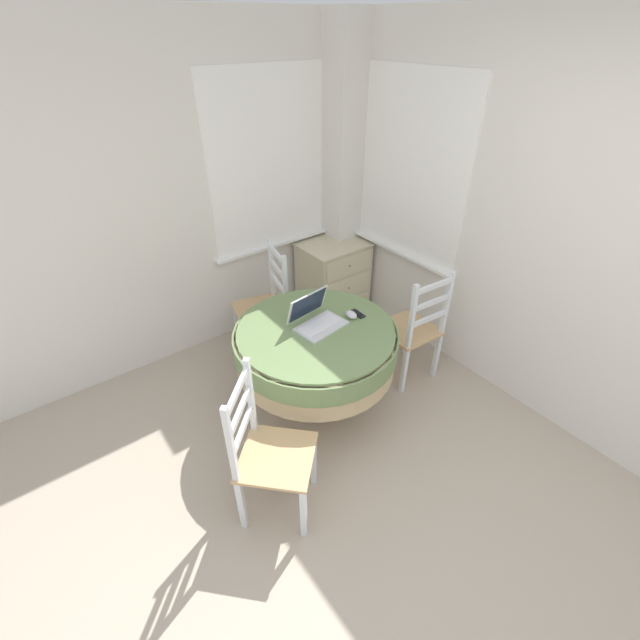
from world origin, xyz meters
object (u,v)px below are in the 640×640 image
computer_mouse (351,315)px  dining_chair_camera_near (268,453)px  cell_phone (358,314)px  dining_chair_near_back_window (265,306)px  laptop (316,319)px  corner_cabinet (333,277)px  round_dining_table (316,346)px  dining_chair_near_right_window (413,330)px

computer_mouse → dining_chair_camera_near: 1.11m
cell_phone → dining_chair_near_back_window: (-0.27, 0.86, -0.28)m
dining_chair_camera_near → laptop: bearing=35.8°
dining_chair_near_back_window → corner_cabinet: size_ratio=1.34×
dining_chair_near_back_window → cell_phone: bearing=-72.8°
round_dining_table → cell_phone: cell_phone is taller
round_dining_table → dining_chair_near_right_window: (0.83, -0.17, -0.13)m
dining_chair_near_back_window → dining_chair_near_right_window: bearing=-53.2°
round_dining_table → computer_mouse: bearing=-7.9°
round_dining_table → computer_mouse: (0.28, -0.04, 0.17)m
laptop → dining_chair_near_back_window: dining_chair_near_back_window is taller
corner_cabinet → computer_mouse: bearing=-123.1°
dining_chair_near_back_window → corner_cabinet: dining_chair_near_back_window is taller
computer_mouse → dining_chair_near_back_window: size_ratio=0.10×
laptop → dining_chair_camera_near: bearing=-144.2°
dining_chair_camera_near → dining_chair_near_right_window: bearing=11.8°
laptop → cell_phone: bearing=-13.7°
dining_chair_near_back_window → dining_chair_near_right_window: (0.75, -1.00, 0.00)m
laptop → dining_chair_near_right_window: bearing=-14.9°
computer_mouse → dining_chair_near_back_window: bearing=103.0°
round_dining_table → corner_cabinet: size_ratio=1.55×
round_dining_table → dining_chair_camera_near: (-0.69, -0.48, -0.13)m
laptop → corner_cabinet: 1.39m
laptop → corner_cabinet: laptop is taller
dining_chair_near_right_window → round_dining_table: bearing=168.5°
round_dining_table → corner_cabinet: same height
dining_chair_near_right_window → corner_cabinet: 1.18m
corner_cabinet → dining_chair_near_right_window: bearing=-96.5°
dining_chair_near_back_window → dining_chair_camera_near: 1.52m
round_dining_table → dining_chair_camera_near: bearing=-145.1°
computer_mouse → cell_phone: (0.07, 0.01, -0.02)m
cell_phone → dining_chair_camera_near: dining_chair_camera_near is taller
laptop → dining_chair_near_right_window: 0.88m
computer_mouse → cell_phone: bearing=5.0°
computer_mouse → dining_chair_near_right_window: dining_chair_near_right_window is taller
dining_chair_near_right_window → dining_chair_near_back_window: bearing=126.8°
laptop → dining_chair_near_right_window: (0.79, -0.21, -0.32)m
dining_chair_near_back_window → dining_chair_near_right_window: 1.24m
laptop → corner_cabinet: size_ratio=0.50×
dining_chair_camera_near → corner_cabinet: size_ratio=1.34×
laptop → computer_mouse: laptop is taller
dining_chair_near_back_window → dining_chair_camera_near: size_ratio=1.00×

